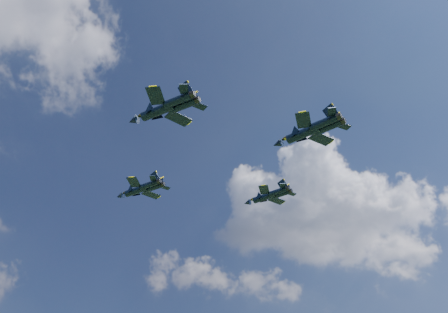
% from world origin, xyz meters
% --- Properties ---
extents(jet_lead, '(10.16, 14.06, 3.33)m').
position_xyz_m(jet_lead, '(-15.86, 17.48, 62.84)').
color(jet_lead, black).
extents(jet_left, '(11.54, 16.01, 3.80)m').
position_xyz_m(jet_left, '(-27.13, -9.59, 62.60)').
color(jet_left, black).
extents(jet_right, '(10.15, 13.85, 3.26)m').
position_xyz_m(jet_right, '(12.18, 4.79, 65.43)').
color(jet_right, black).
extents(jet_slot, '(11.99, 16.16, 3.80)m').
position_xyz_m(jet_slot, '(-1.73, -21.40, 62.40)').
color(jet_slot, black).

